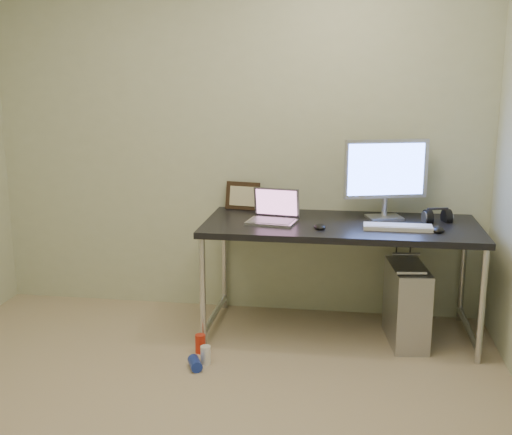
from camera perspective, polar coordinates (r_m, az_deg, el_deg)
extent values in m
plane|color=tan|center=(3.27, -7.36, -18.60)|extent=(3.50, 3.50, 0.00)
cube|color=beige|center=(4.52, -1.77, 7.12)|extent=(3.50, 0.02, 2.50)
cube|color=black|center=(4.16, 7.55, -0.77)|extent=(1.76, 0.77, 0.04)
cylinder|color=silver|center=(4.04, -4.77, -6.69)|extent=(0.04, 0.04, 0.71)
cylinder|color=silver|center=(4.68, -2.85, -3.90)|extent=(0.04, 0.04, 0.71)
cylinder|color=silver|center=(4.02, 19.43, -7.52)|extent=(0.04, 0.04, 0.71)
cylinder|color=silver|center=(4.66, 17.89, -4.59)|extent=(0.04, 0.04, 0.71)
cylinder|color=silver|center=(4.45, -3.69, -8.56)|extent=(0.04, 0.69, 0.04)
cylinder|color=silver|center=(4.43, 18.34, -9.32)|extent=(0.04, 0.69, 0.04)
cube|color=#B4B4B9|center=(4.24, 13.23, -7.51)|extent=(0.27, 0.51, 0.51)
cylinder|color=#B0B1B7|center=(3.96, 13.65, -4.82)|extent=(0.18, 0.05, 0.02)
cylinder|color=#B0B1B7|center=(4.34, 13.21, -3.21)|extent=(0.18, 0.05, 0.02)
cylinder|color=black|center=(4.58, 12.30, -3.96)|extent=(0.01, 0.16, 0.69)
cylinder|color=black|center=(4.57, 13.43, -4.30)|extent=(0.02, 0.11, 0.71)
cylinder|color=red|center=(4.06, -4.97, -11.11)|extent=(0.09, 0.09, 0.12)
cylinder|color=white|center=(3.91, -4.50, -12.09)|extent=(0.07, 0.07, 0.11)
cylinder|color=#1B32A2|center=(3.86, -5.44, -12.79)|extent=(0.11, 0.14, 0.07)
cube|color=#B0B1B7|center=(4.12, 1.39, -0.39)|extent=(0.33, 0.26, 0.02)
cube|color=gray|center=(4.12, 1.39, -0.26)|extent=(0.29, 0.22, 0.00)
cube|color=gray|center=(4.21, 1.84, 1.36)|extent=(0.31, 0.09, 0.20)
cube|color=#744363|center=(4.21, 1.83, 1.34)|extent=(0.27, 0.07, 0.17)
cube|color=#B0B1B7|center=(4.33, 11.32, 0.01)|extent=(0.26, 0.22, 0.02)
cylinder|color=#B0B1B7|center=(4.33, 11.35, 0.96)|extent=(0.04, 0.04, 0.12)
cube|color=#B0B1B7|center=(4.28, 11.50, 4.25)|extent=(0.55, 0.19, 0.39)
cube|color=#4567E3|center=(4.26, 11.52, 4.21)|extent=(0.49, 0.15, 0.34)
cube|color=silver|center=(4.06, 12.49, -0.84)|extent=(0.42, 0.14, 0.03)
ellipsoid|color=black|center=(4.05, 15.90, -0.97)|extent=(0.10, 0.13, 0.04)
ellipsoid|color=black|center=(4.00, 5.70, -0.70)|extent=(0.09, 0.13, 0.04)
cylinder|color=black|center=(4.30, 14.97, 0.03)|extent=(0.07, 0.11, 0.11)
cylinder|color=black|center=(4.32, 16.65, -0.02)|extent=(0.07, 0.11, 0.11)
cube|color=black|center=(4.30, 15.86, 0.75)|extent=(0.14, 0.05, 0.01)
cube|color=black|center=(4.51, -1.19, 1.94)|extent=(0.25, 0.11, 0.20)
cylinder|color=silver|center=(4.43, 2.28, 1.05)|extent=(0.01, 0.01, 0.09)
cylinder|color=silver|center=(4.42, 2.29, 1.78)|extent=(0.04, 0.03, 0.04)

